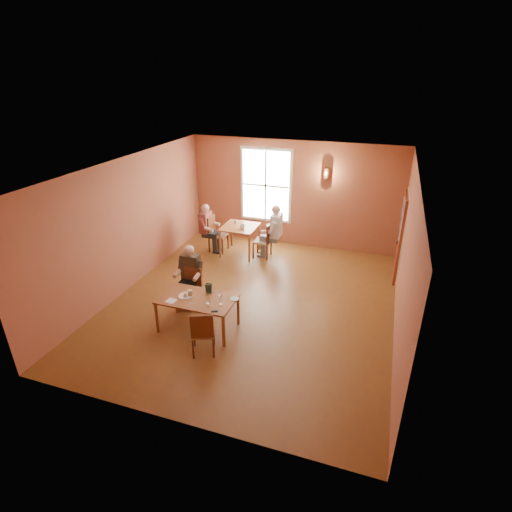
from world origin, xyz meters
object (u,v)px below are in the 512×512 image
(diner_maroon, at_px, (217,229))
(diner_white, at_px, (263,233))
(second_table, at_px, (240,240))
(diner_main, at_px, (189,281))
(chair_diner_white, at_px, (262,240))
(main_table, at_px, (198,313))
(chair_diner_maroon, at_px, (218,234))
(chair_diner_main, at_px, (190,289))
(chair_empty, at_px, (203,331))

(diner_maroon, bearing_deg, diner_white, 90.00)
(diner_maroon, bearing_deg, second_table, 90.00)
(diner_main, height_order, chair_diner_white, diner_main)
(main_table, relative_size, chair_diner_maroon, 1.47)
(second_table, xyz_separation_m, diner_white, (0.68, 0.00, 0.31))
(chair_diner_maroon, bearing_deg, diner_maroon, -90.00)
(chair_diner_main, xyz_separation_m, diner_main, (0.00, -0.03, 0.21))
(chair_diner_white, xyz_separation_m, diner_maroon, (-1.33, 0.00, 0.17))
(diner_main, distance_m, diner_maroon, 3.05)
(second_table, distance_m, diner_maroon, 0.73)
(chair_empty, xyz_separation_m, diner_maroon, (-1.57, 4.24, 0.21))
(chair_diner_main, xyz_separation_m, diner_maroon, (-0.65, 2.95, 0.22))
(main_table, distance_m, second_table, 3.63)
(main_table, height_order, chair_diner_maroon, chair_diner_maroon)
(chair_diner_white, distance_m, diner_white, 0.23)
(second_table, bearing_deg, chair_empty, -78.17)
(chair_diner_main, relative_size, diner_main, 0.68)
(chair_diner_white, bearing_deg, chair_empty, -176.80)
(chair_empty, height_order, chair_diner_maroon, chair_diner_maroon)
(diner_maroon, bearing_deg, chair_empty, 20.30)
(diner_main, distance_m, chair_diner_white, 3.06)
(diner_main, distance_m, second_table, 2.99)
(second_table, height_order, diner_maroon, diner_maroon)
(main_table, height_order, diner_main, diner_main)
(chair_diner_maroon, bearing_deg, diner_main, 11.80)
(second_table, bearing_deg, chair_diner_maroon, 180.00)
(chair_diner_main, relative_size, diner_maroon, 0.67)
(chair_empty, distance_m, chair_diner_maroon, 4.51)
(diner_white, bearing_deg, diner_maroon, 90.00)
(chair_diner_white, height_order, chair_diner_maroon, chair_diner_maroon)
(chair_diner_main, bearing_deg, diner_white, -103.48)
(diner_main, bearing_deg, chair_diner_main, -90.00)
(chair_diner_maroon, bearing_deg, main_table, 17.32)
(second_table, height_order, diner_white, diner_white)
(main_table, bearing_deg, diner_main, 128.88)
(second_table, bearing_deg, main_table, -82.52)
(diner_main, height_order, chair_empty, diner_main)
(second_table, bearing_deg, chair_diner_main, -90.53)
(main_table, height_order, chair_diner_main, chair_diner_main)
(diner_main, xyz_separation_m, chair_diner_maroon, (-0.62, 2.98, -0.15))
(chair_empty, height_order, chair_diner_white, chair_diner_white)
(main_table, bearing_deg, chair_diner_main, 127.57)
(main_table, relative_size, diner_main, 1.14)
(chair_diner_white, bearing_deg, second_table, 90.00)
(chair_diner_main, relative_size, chair_diner_white, 0.91)
(main_table, relative_size, chair_diner_white, 1.52)
(diner_main, relative_size, chair_diner_white, 1.34)
(diner_main, bearing_deg, diner_white, -103.35)
(main_table, distance_m, chair_diner_white, 3.61)
(chair_diner_main, bearing_deg, diner_main, 90.00)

